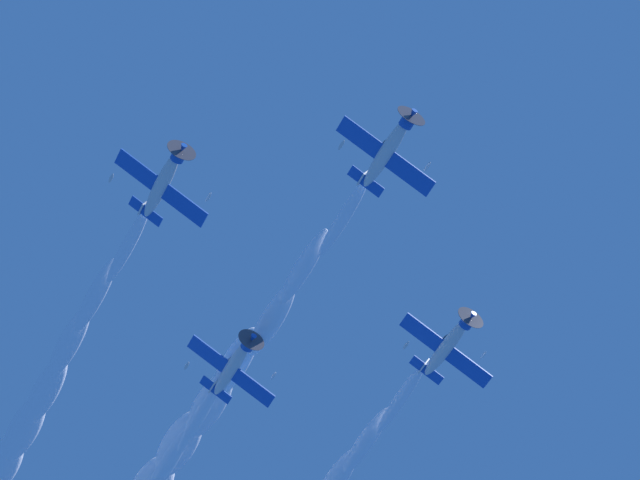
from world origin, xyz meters
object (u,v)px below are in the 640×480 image
(airplane_lead, at_px, (388,150))
(airplane_right_wingman, at_px, (163,182))
(airplane_left_wingman, at_px, (448,345))
(airplane_slot_tail, at_px, (233,366))

(airplane_lead, distance_m, airplane_right_wingman, 18.03)
(airplane_left_wingman, bearing_deg, airplane_slot_tail, -178.05)
(airplane_left_wingman, distance_m, airplane_slot_tail, 18.58)
(airplane_left_wingman, xyz_separation_m, airplane_slot_tail, (-18.54, -0.63, 1.07))
(airplane_right_wingman, bearing_deg, airplane_slot_tail, 85.29)
(airplane_left_wingman, relative_size, airplane_right_wingman, 1.00)
(airplane_lead, bearing_deg, airplane_slot_tail, 133.05)
(airplane_left_wingman, bearing_deg, airplane_lead, -96.28)
(airplane_right_wingman, distance_m, airplane_slot_tail, 18.20)
(airplane_lead, bearing_deg, airplane_right_wingman, -178.64)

